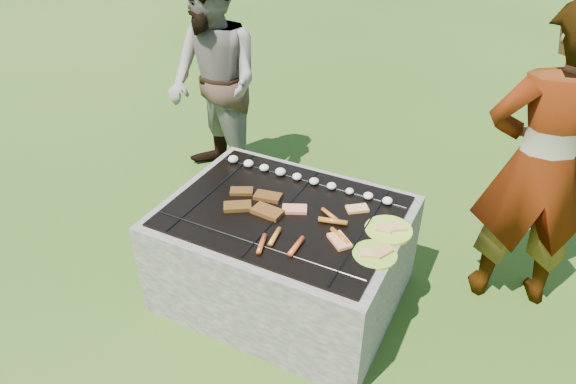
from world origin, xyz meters
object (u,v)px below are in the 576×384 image
object	(u,v)px
plate_far	(389,230)
bystander	(214,84)
plate_near	(375,254)
cook	(541,167)
fire_pit	(284,256)

from	to	relation	value
plate_far	bystander	bearing A→B (deg)	152.83
bystander	plate_far	bearing A→B (deg)	-1.41
plate_near	bystander	size ratio (longest dim) A/B	0.17
plate_near	bystander	xyz separation A→B (m)	(-1.62, 1.05, 0.21)
cook	bystander	xyz separation A→B (m)	(-2.23, 0.30, -0.06)
cook	bystander	distance (m)	2.26
fire_pit	bystander	xyz separation A→B (m)	(-1.05, 0.92, 0.53)
fire_pit	plate_far	bearing A→B (deg)	9.51
fire_pit	plate_near	size ratio (longest dim) A/B	4.60
fire_pit	bystander	distance (m)	1.50
fire_pit	plate_far	world-z (taller)	plate_far
plate_far	plate_near	distance (m)	0.22
fire_pit	bystander	bearing A→B (deg)	138.78
plate_far	cook	world-z (taller)	cook
fire_pit	cook	xyz separation A→B (m)	(1.18, 0.62, 0.59)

